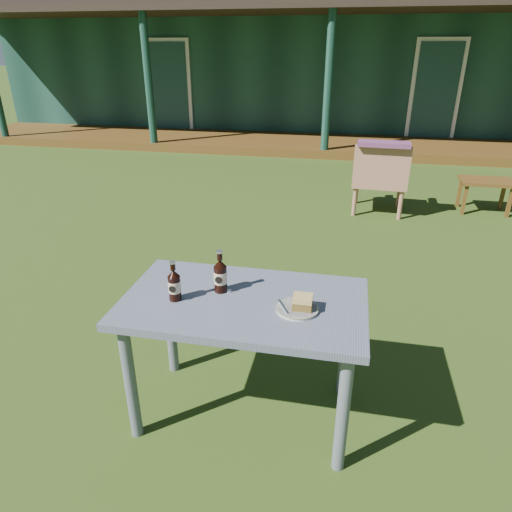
% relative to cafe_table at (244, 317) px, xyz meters
% --- Properties ---
extents(ground, '(80.00, 80.00, 0.00)m').
position_rel_cafe_table_xyz_m(ground, '(0.00, 1.60, -0.62)').
color(ground, '#334916').
extents(pavilion, '(15.80, 8.30, 3.45)m').
position_rel_cafe_table_xyz_m(pavilion, '(-0.00, 10.99, 0.99)').
color(pavilion, '#163A2E').
rests_on(pavilion, ground).
extents(cafe_table, '(1.20, 0.70, 0.72)m').
position_rel_cafe_table_xyz_m(cafe_table, '(0.00, 0.00, 0.00)').
color(cafe_table, slate).
rests_on(cafe_table, ground).
extents(plate, '(0.20, 0.20, 0.01)m').
position_rel_cafe_table_xyz_m(plate, '(0.27, -0.05, 0.11)').
color(plate, silver).
rests_on(plate, cafe_table).
extents(cake_slice, '(0.09, 0.09, 0.06)m').
position_rel_cafe_table_xyz_m(cake_slice, '(0.29, -0.04, 0.15)').
color(cake_slice, brown).
rests_on(cake_slice, plate).
extents(fork, '(0.08, 0.13, 0.00)m').
position_rel_cafe_table_xyz_m(fork, '(0.20, -0.06, 0.12)').
color(fork, silver).
rests_on(fork, plate).
extents(cola_bottle_near, '(0.07, 0.07, 0.22)m').
position_rel_cafe_table_xyz_m(cola_bottle_near, '(-0.13, 0.06, 0.19)').
color(cola_bottle_near, black).
rests_on(cola_bottle_near, cafe_table).
extents(cola_bottle_far, '(0.06, 0.06, 0.21)m').
position_rel_cafe_table_xyz_m(cola_bottle_far, '(-0.33, -0.07, 0.18)').
color(cola_bottle_far, black).
rests_on(cola_bottle_far, cafe_table).
extents(bottle_cap, '(0.03, 0.03, 0.01)m').
position_rel_cafe_table_xyz_m(bottle_cap, '(-0.09, 0.06, 0.11)').
color(bottle_cap, silver).
rests_on(bottle_cap, cafe_table).
extents(armchair_left, '(0.65, 0.61, 0.84)m').
position_rel_cafe_table_xyz_m(armchair_left, '(0.83, 3.56, -0.15)').
color(armchair_left, '#A76E53').
rests_on(armchair_left, ground).
extents(floral_throw, '(0.58, 0.24, 0.05)m').
position_rel_cafe_table_xyz_m(floral_throw, '(0.82, 3.39, 0.25)').
color(floral_throw, '#68355A').
rests_on(floral_throw, armchair_left).
extents(side_table, '(0.60, 0.40, 0.40)m').
position_rel_cafe_table_xyz_m(side_table, '(2.09, 3.87, -0.28)').
color(side_table, '#563814').
rests_on(side_table, ground).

